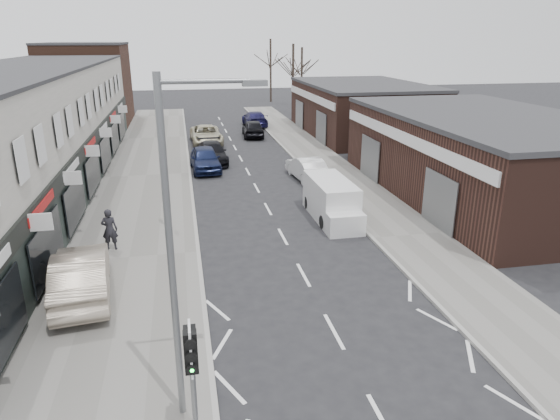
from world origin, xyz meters
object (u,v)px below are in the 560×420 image
street_lamp (178,240)px  parked_car_right_b (253,128)px  parked_car_right_a (307,168)px  warning_sign (166,185)px  sedan_on_pavement (81,274)px  traffic_light (191,360)px  parked_car_left_b (212,153)px  parked_car_left_c (206,135)px  parked_car_left_a (205,159)px  white_van (332,201)px  pedestrian (110,229)px  parked_car_right_c (255,119)px

street_lamp → parked_car_right_b: street_lamp is taller
parked_car_right_a → parked_car_right_b: bearing=-90.7°
warning_sign → sedan_on_pavement: bearing=-114.4°
warning_sign → parked_car_right_b: warning_sign is taller
street_lamp → sedan_on_pavement: street_lamp is taller
traffic_light → warning_sign: (-0.76, 14.02, -0.21)m
warning_sign → traffic_light: bearing=-86.9°
parked_car_left_b → parked_car_left_c: bearing=88.3°
traffic_light → parked_car_left_a: traffic_light is taller
street_lamp → white_van: size_ratio=1.57×
sedan_on_pavement → street_lamp: bearing=111.1°
sedan_on_pavement → parked_car_right_b: sedan_on_pavement is taller
parked_car_right_b → parked_car_left_b: bearing=68.7°
warning_sign → parked_car_right_a: 11.47m
pedestrian → parked_car_left_a: 14.00m
street_lamp → pedestrian: 11.56m
pedestrian → parked_car_left_b: size_ratio=0.36×
pedestrian → parked_car_left_c: bearing=-98.6°
white_van → parked_car_left_c: bearing=103.7°
pedestrian → parked_car_right_c: (10.75, 30.33, -0.26)m
parked_car_left_b → parked_car_right_a: parked_car_right_a is taller
white_van → parked_car_left_a: white_van is taller
parked_car_left_b → parked_car_right_b: bearing=63.1°
street_lamp → traffic_light: bearing=-84.1°
parked_car_left_b → parked_car_right_b: (4.40, 9.34, 0.06)m
white_van → parked_car_left_b: white_van is taller
warning_sign → street_lamp: bearing=-87.2°
white_van → parked_car_right_c: 28.15m
warning_sign → parked_car_right_a: (8.66, 7.38, -1.47)m
traffic_light → parked_car_left_a: 25.05m
white_van → parked_car_left_a: size_ratio=1.07×
pedestrian → parked_car_right_c: pedestrian is taller
warning_sign → pedestrian: bearing=-136.9°
parked_car_right_b → parked_car_right_c: bearing=-96.2°
traffic_light → parked_car_left_b: size_ratio=0.62×
parked_car_left_b → parked_car_left_c: size_ratio=0.91×
parked_car_left_a → parked_car_left_c: 9.22m
pedestrian → sedan_on_pavement: bearing=88.2°
pedestrian → parked_car_left_b: pedestrian is taller
traffic_light → warning_sign: traffic_light is taller
parked_car_left_c → parked_car_right_c: bearing=53.7°
warning_sign → parked_car_right_a: bearing=40.4°
parked_car_left_a → pedestrian: bearing=-112.1°
traffic_light → parked_car_right_c: traffic_light is taller
parked_car_right_a → white_van: bearing=79.8°
white_van → parked_car_left_a: (-5.71, 10.99, -0.13)m
street_lamp → parked_car_left_c: (2.33, 32.94, -3.86)m
white_van → parked_car_right_c: (0.30, 28.15, -0.17)m
pedestrian → parked_car_left_b: bearing=-104.3°
street_lamp → parked_car_right_b: (6.73, 35.26, -3.83)m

